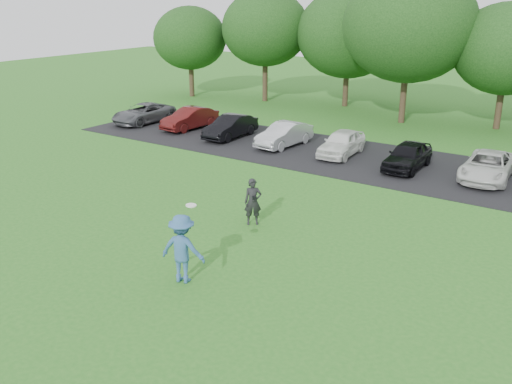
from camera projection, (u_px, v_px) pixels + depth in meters
ground at (184, 272)px, 15.53m from camera, size 100.00×100.00×0.00m
parking_lot at (374, 161)px, 25.67m from camera, size 32.00×6.50×0.03m
frisbee_player at (182, 249)px, 14.75m from camera, size 1.34×0.98×2.22m
camera_bystander at (253, 202)px, 18.50m from camera, size 0.67×0.65×1.55m
parked_cars at (395, 152)px, 24.96m from camera, size 30.59×4.31×1.23m
tree_row at (479, 37)px, 30.86m from camera, size 42.39×9.85×8.64m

